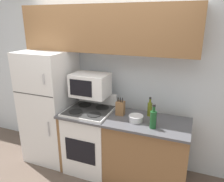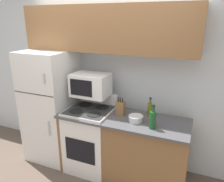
{
  "view_description": "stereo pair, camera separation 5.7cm",
  "coord_description": "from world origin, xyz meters",
  "px_view_note": "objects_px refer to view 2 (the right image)",
  "views": [
    {
      "loc": [
        1.17,
        -2.2,
        2.14
      ],
      "look_at": [
        0.19,
        0.27,
        1.26
      ],
      "focal_mm": 35.0,
      "sensor_mm": 36.0,
      "label": 1
    },
    {
      "loc": [
        1.22,
        -2.18,
        2.14
      ],
      "look_at": [
        0.19,
        0.27,
        1.26
      ],
      "focal_mm": 35.0,
      "sensor_mm": 36.0,
      "label": 2
    }
  ],
  "objects_px": {
    "microwave": "(91,85)",
    "bottle_wine_green": "(153,119)",
    "stove": "(91,138)",
    "bowl": "(136,118)",
    "bottle_vinegar": "(153,118)",
    "knife_block": "(120,108)",
    "refrigerator": "(52,106)",
    "bottle_olive_oil": "(150,109)"
  },
  "relations": [
    {
      "from": "stove",
      "to": "bottle_wine_green",
      "type": "distance_m",
      "value": 1.08
    },
    {
      "from": "knife_block",
      "to": "bowl",
      "type": "distance_m",
      "value": 0.28
    },
    {
      "from": "stove",
      "to": "bottle_olive_oil",
      "type": "height_order",
      "value": "bottle_olive_oil"
    },
    {
      "from": "stove",
      "to": "microwave",
      "type": "xyz_separation_m",
      "value": [
        -0.03,
        0.11,
        0.78
      ]
    },
    {
      "from": "knife_block",
      "to": "bottle_wine_green",
      "type": "height_order",
      "value": "bottle_wine_green"
    },
    {
      "from": "refrigerator",
      "to": "bottle_wine_green",
      "type": "relative_size",
      "value": 5.69
    },
    {
      "from": "stove",
      "to": "microwave",
      "type": "relative_size",
      "value": 2.14
    },
    {
      "from": "bottle_vinegar",
      "to": "stove",
      "type": "bearing_deg",
      "value": 176.16
    },
    {
      "from": "knife_block",
      "to": "bottle_vinegar",
      "type": "height_order",
      "value": "knife_block"
    },
    {
      "from": "microwave",
      "to": "bottle_olive_oil",
      "type": "height_order",
      "value": "microwave"
    },
    {
      "from": "bottle_olive_oil",
      "to": "bottle_wine_green",
      "type": "distance_m",
      "value": 0.35
    },
    {
      "from": "bottle_wine_green",
      "to": "bottle_vinegar",
      "type": "bearing_deg",
      "value": 101.73
    },
    {
      "from": "refrigerator",
      "to": "microwave",
      "type": "xyz_separation_m",
      "value": [
        0.68,
        0.04,
        0.41
      ]
    },
    {
      "from": "bowl",
      "to": "bottle_vinegar",
      "type": "height_order",
      "value": "bottle_vinegar"
    },
    {
      "from": "bowl",
      "to": "bottle_wine_green",
      "type": "bearing_deg",
      "value": -22.37
    },
    {
      "from": "bottle_olive_oil",
      "to": "bottle_vinegar",
      "type": "xyz_separation_m",
      "value": [
        0.09,
        -0.23,
        -0.01
      ]
    },
    {
      "from": "bowl",
      "to": "bottle_vinegar",
      "type": "xyz_separation_m",
      "value": [
        0.21,
        -0.0,
        0.05
      ]
    },
    {
      "from": "stove",
      "to": "bowl",
      "type": "bearing_deg",
      "value": -4.83
    },
    {
      "from": "refrigerator",
      "to": "bottle_olive_oil",
      "type": "height_order",
      "value": "refrigerator"
    },
    {
      "from": "bowl",
      "to": "bottle_wine_green",
      "type": "distance_m",
      "value": 0.26
    },
    {
      "from": "stove",
      "to": "bowl",
      "type": "distance_m",
      "value": 0.83
    },
    {
      "from": "bottle_olive_oil",
      "to": "bottle_vinegar",
      "type": "height_order",
      "value": "bottle_olive_oil"
    },
    {
      "from": "refrigerator",
      "to": "bottle_olive_oil",
      "type": "xyz_separation_m",
      "value": [
        1.52,
        0.1,
        0.15
      ]
    },
    {
      "from": "stove",
      "to": "bowl",
      "type": "height_order",
      "value": "stove"
    },
    {
      "from": "microwave",
      "to": "knife_block",
      "type": "bearing_deg",
      "value": -6.26
    },
    {
      "from": "refrigerator",
      "to": "bowl",
      "type": "distance_m",
      "value": 1.4
    },
    {
      "from": "microwave",
      "to": "bottle_wine_green",
      "type": "relative_size",
      "value": 1.71
    },
    {
      "from": "knife_block",
      "to": "bottle_vinegar",
      "type": "relative_size",
      "value": 1.04
    },
    {
      "from": "microwave",
      "to": "stove",
      "type": "bearing_deg",
      "value": -73.54
    },
    {
      "from": "microwave",
      "to": "bottle_olive_oil",
      "type": "xyz_separation_m",
      "value": [
        0.84,
        0.06,
        -0.25
      ]
    },
    {
      "from": "microwave",
      "to": "knife_block",
      "type": "distance_m",
      "value": 0.54
    },
    {
      "from": "stove",
      "to": "bottle_olive_oil",
      "type": "relative_size",
      "value": 4.22
    },
    {
      "from": "bottle_olive_oil",
      "to": "stove",
      "type": "bearing_deg",
      "value": -167.95
    },
    {
      "from": "refrigerator",
      "to": "knife_block",
      "type": "distance_m",
      "value": 1.15
    },
    {
      "from": "bowl",
      "to": "microwave",
      "type": "bearing_deg",
      "value": 166.78
    },
    {
      "from": "stove",
      "to": "bottle_vinegar",
      "type": "height_order",
      "value": "bottle_vinegar"
    },
    {
      "from": "stove",
      "to": "knife_block",
      "type": "distance_m",
      "value": 0.68
    },
    {
      "from": "microwave",
      "to": "bottle_olive_oil",
      "type": "distance_m",
      "value": 0.88
    },
    {
      "from": "refrigerator",
      "to": "bottle_vinegar",
      "type": "bearing_deg",
      "value": -4.58
    },
    {
      "from": "bowl",
      "to": "bottle_vinegar",
      "type": "relative_size",
      "value": 0.78
    },
    {
      "from": "refrigerator",
      "to": "microwave",
      "type": "relative_size",
      "value": 3.34
    },
    {
      "from": "bowl",
      "to": "stove",
      "type": "bearing_deg",
      "value": 175.17
    }
  ]
}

